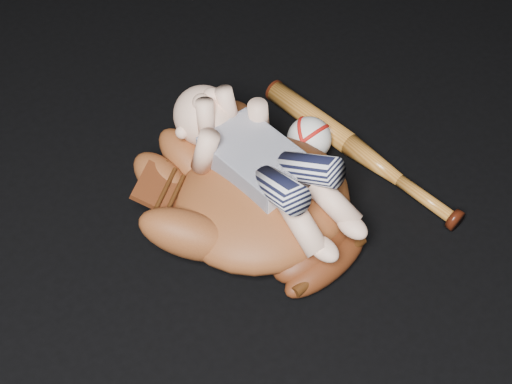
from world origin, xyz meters
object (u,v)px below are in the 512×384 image
(baseball_glove, at_px, (262,195))
(baseball_bat, at_px, (359,151))
(newborn_baby, at_px, (270,164))
(baseball, at_px, (309,139))

(baseball_glove, bearing_deg, baseball_bat, -3.29)
(newborn_baby, relative_size, baseball, 4.81)
(baseball_bat, relative_size, baseball, 5.55)
(baseball_glove, xyz_separation_m, newborn_baby, (0.02, 0.00, 0.06))
(newborn_baby, bearing_deg, baseball, 20.45)
(newborn_baby, relative_size, baseball_bat, 0.87)
(baseball_bat, xyz_separation_m, baseball, (-0.06, 0.07, 0.02))
(baseball, bearing_deg, baseball_glove, -158.23)
(baseball_bat, bearing_deg, baseball, 132.93)
(baseball_bat, height_order, baseball, baseball)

